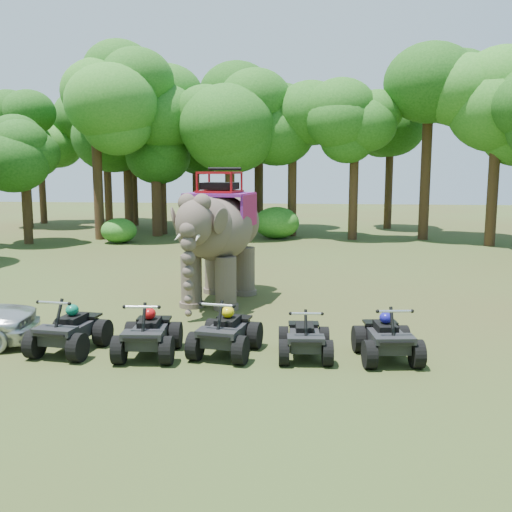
# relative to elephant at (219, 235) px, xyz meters

# --- Properties ---
(ground) EXTENTS (110.00, 110.00, 0.00)m
(ground) POSITION_rel_elephant_xyz_m (1.48, -3.99, -2.11)
(ground) COLOR #47381E
(ground) RESTS_ON ground
(elephant) EXTENTS (2.95, 5.30, 4.22)m
(elephant) POSITION_rel_elephant_xyz_m (0.00, 0.00, 0.00)
(elephant) COLOR brown
(elephant) RESTS_ON ground
(atv_0) EXTENTS (1.51, 1.94, 1.34)m
(atv_0) POSITION_rel_elephant_xyz_m (-2.57, -5.50, -1.44)
(atv_0) COLOR black
(atv_0) RESTS_ON ground
(atv_1) EXTENTS (1.43, 1.87, 1.31)m
(atv_1) POSITION_rel_elephant_xyz_m (-0.67, -5.57, -1.45)
(atv_1) COLOR black
(atv_1) RESTS_ON ground
(atv_2) EXTENTS (1.58, 1.98, 1.33)m
(atv_2) POSITION_rel_elephant_xyz_m (1.05, -5.27, -1.44)
(atv_2) COLOR black
(atv_2) RESTS_ON ground
(atv_3) EXTENTS (1.28, 1.68, 1.18)m
(atv_3) POSITION_rel_elephant_xyz_m (2.85, -5.33, -1.52)
(atv_3) COLOR black
(atv_3) RESTS_ON ground
(atv_4) EXTENTS (1.49, 1.89, 1.28)m
(atv_4) POSITION_rel_elephant_xyz_m (4.67, -5.26, -1.47)
(atv_4) COLOR black
(atv_4) RESTS_ON ground
(tree_0) EXTENTS (5.84, 5.84, 8.34)m
(tree_0) POSITION_rel_elephant_xyz_m (1.48, 17.98, 2.06)
(tree_0) COLOR #195114
(tree_0) RESTS_ON ground
(tree_1) EXTENTS (5.62, 5.62, 8.03)m
(tree_1) POSITION_rel_elephant_xyz_m (5.17, 16.56, 1.91)
(tree_1) COLOR #195114
(tree_1) RESTS_ON ground
(tree_2) EXTENTS (6.83, 6.83, 9.75)m
(tree_2) POSITION_rel_elephant_xyz_m (9.36, 17.05, 2.77)
(tree_2) COLOR #195114
(tree_2) RESTS_ON ground
(tree_3) EXTENTS (6.38, 6.38, 9.11)m
(tree_3) POSITION_rel_elephant_xyz_m (12.49, 14.48, 2.45)
(tree_3) COLOR #195114
(tree_3) RESTS_ON ground
(tree_28) EXTENTS (4.70, 4.70, 6.71)m
(tree_28) POSITION_rel_elephant_xyz_m (-13.11, 12.59, 1.25)
(tree_28) COLOR #195114
(tree_28) RESTS_ON ground
(tree_29) EXTENTS (6.33, 6.33, 9.05)m
(tree_29) POSITION_rel_elephant_xyz_m (-9.86, 14.98, 2.42)
(tree_29) COLOR #195114
(tree_29) RESTS_ON ground
(tree_30) EXTENTS (5.03, 5.03, 7.19)m
(tree_30) POSITION_rel_elephant_xyz_m (-6.83, 18.05, 1.49)
(tree_30) COLOR #195114
(tree_30) RESTS_ON ground
(tree_31) EXTENTS (6.71, 6.71, 9.59)m
(tree_31) POSITION_rel_elephant_xyz_m (-2.26, 16.79, 2.68)
(tree_31) COLOR #195114
(tree_31) RESTS_ON ground
(tree_32) EXTENTS (6.57, 6.57, 9.38)m
(tree_32) POSITION_rel_elephant_xyz_m (-9.45, 19.16, 2.58)
(tree_32) COLOR #195114
(tree_32) RESTS_ON ground
(tree_33) EXTENTS (6.62, 6.62, 9.46)m
(tree_33) POSITION_rel_elephant_xyz_m (-12.97, 24.81, 2.62)
(tree_33) COLOR #195114
(tree_33) RESTS_ON ground
(tree_34) EXTENTS (5.44, 5.44, 7.77)m
(tree_34) POSITION_rel_elephant_xyz_m (7.98, 23.06, 1.78)
(tree_34) COLOR #195114
(tree_34) RESTS_ON ground
(tree_35) EXTENTS (4.91, 4.91, 7.02)m
(tree_35) POSITION_rel_elephant_xyz_m (-17.93, 24.11, 1.40)
(tree_35) COLOR #195114
(tree_35) RESTS_ON ground
(tree_36) EXTENTS (6.92, 6.92, 9.89)m
(tree_36) POSITION_rel_elephant_xyz_m (-10.45, 23.25, 2.83)
(tree_36) COLOR #195114
(tree_36) RESTS_ON ground
(tree_37) EXTENTS (5.24, 5.24, 7.49)m
(tree_37) POSITION_rel_elephant_xyz_m (-5.95, 24.17, 1.64)
(tree_37) COLOR #195114
(tree_37) RESTS_ON ground
(tree_39) EXTENTS (6.68, 6.68, 9.54)m
(tree_39) POSITION_rel_elephant_xyz_m (-17.53, 21.06, 2.66)
(tree_39) COLOR #195114
(tree_39) RESTS_ON ground
(tree_40) EXTENTS (6.98, 6.98, 9.98)m
(tree_40) POSITION_rel_elephant_xyz_m (-0.92, 20.94, 2.88)
(tree_40) COLOR #195114
(tree_40) RESTS_ON ground
(tree_41) EXTENTS (7.62, 7.62, 10.88)m
(tree_41) POSITION_rel_elephant_xyz_m (-6.92, 17.02, 3.33)
(tree_41) COLOR #195114
(tree_41) RESTS_ON ground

